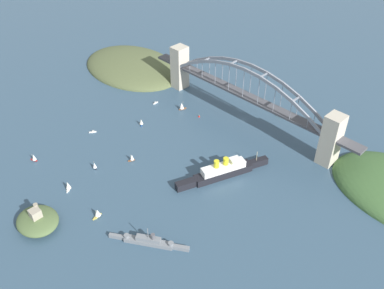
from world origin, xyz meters
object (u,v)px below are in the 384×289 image
Objects in this scene: channel_marker_buoy at (199,116)px; fort_island_mid_harbor at (37,220)px; small_boat_8 at (68,186)px; seaplane_taxiing_near_bridge at (280,114)px; small_boat_4 at (95,165)px; small_boat_5 at (97,213)px; harbor_arch_bridge at (246,97)px; small_boat_1 at (132,157)px; ocean_liner at (223,171)px; small_boat_2 at (93,132)px; small_boat_7 at (182,106)px; small_boat_6 at (155,103)px; small_boat_0 at (34,158)px; small_boat_3 at (141,122)px; naval_cruiser at (149,241)px.

fort_island_mid_harbor is at bearing 95.51° from channel_marker_buoy.
seaplane_taxiing_near_bridge is at bearing -104.89° from small_boat_8.
small_boat_5 is (-52.76, 32.85, 0.40)m from small_boat_4.
harbor_arch_bridge reaches higher than channel_marker_buoy.
small_boat_8 is (8.01, 64.57, 0.36)m from small_boat_1.
ocean_liner is 9.67× the size of small_boat_8.
small_boat_8 reaches higher than small_boat_2.
ocean_liner reaches higher than seaplane_taxiing_near_bridge.
harbor_arch_bridge is 75.17m from small_boat_7.
harbor_arch_bridge is 107.89m from small_boat_6.
small_boat_8 is at bearing 82.93° from small_boat_1.
small_boat_3 is (-24.79, -111.43, -0.04)m from small_boat_0.
harbor_arch_bridge is 32.54× the size of small_boat_0.
small_boat_1 is at bearing -97.07° from small_boat_8.
small_boat_6 is (100.47, -148.47, -3.26)m from small_boat_5.
small_boat_0 is 66.29m from small_boat_2.
small_boat_7 is at bearing 28.88° from harbor_arch_bridge.
fort_island_mid_harbor is 3.73× the size of small_boat_7.
small_boat_7 is at bearing -99.09° from small_boat_3.
harbor_arch_bridge is 197.60m from small_boat_5.
channel_marker_buoy reaches higher than small_boat_2.
small_boat_7 reaches higher than small_boat_1.
naval_cruiser reaches higher than small_boat_4.
small_boat_5 is at bearing 148.00° from small_boat_2.
naval_cruiser reaches higher than small_boat_8.
small_boat_3 is 0.80× the size of small_boat_7.
ocean_liner is at bearing -179.67° from small_boat_3.
small_boat_3 is (116.92, 0.68, -2.40)m from ocean_liner.
small_boat_5 is 0.91× the size of small_boat_7.
small_boat_4 is at bearing 112.42° from small_boat_6.
small_boat_0 is 0.98× the size of small_boat_1.
channel_marker_buoy is (45.43, -164.64, -2.99)m from small_boat_5.
small_boat_6 is (63.15, -83.67, -3.08)m from small_boat_1.
seaplane_taxiing_near_bridge reaches higher than small_boat_6.
small_boat_4 is at bearing 64.22° from small_boat_1.
small_boat_7 is (121.55, -149.63, 1.69)m from naval_cruiser.
ocean_liner is at bearing 100.86° from seaplane_taxiing_near_bridge.
naval_cruiser is at bearing 122.41° from channel_marker_buoy.
small_boat_8 is (-7.42, 32.62, 0.58)m from small_boat_4.
naval_cruiser is at bearing 149.23° from small_boat_1.
fort_island_mid_harbor reaches higher than small_boat_2.
small_boat_0 is (118.79, 231.61, 1.80)m from seaplane_taxiing_near_bridge.
seaplane_taxiing_near_bridge is 1.54× the size of small_boat_2.
small_boat_1 is at bearing 72.18° from seaplane_taxiing_near_bridge.
harbor_arch_bridge is 32.02× the size of small_boat_1.
ocean_liner is 11.18× the size of small_boat_3.
small_boat_1 is (11.57, -104.21, -1.41)m from fort_island_mid_harbor.
small_boat_1 reaches higher than small_boat_6.
ocean_liner is 180.71m from small_boat_0.
naval_cruiser is 5.13× the size of seaplane_taxiing_near_bridge.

